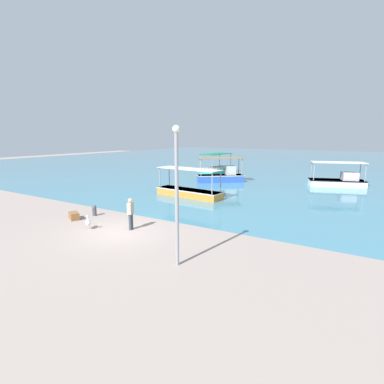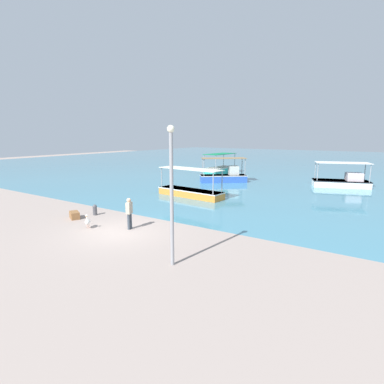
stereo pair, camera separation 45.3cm
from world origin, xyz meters
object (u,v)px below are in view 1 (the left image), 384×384
at_px(cargo_crate, 74,216).
at_px(fisherman_standing, 131,213).
at_px(mooring_bollard, 94,210).
at_px(fishing_boat_near_right, 222,176).
at_px(fishing_boat_far_left, 216,169).
at_px(lamp_post, 177,189).
at_px(fishing_boat_center, 339,181).
at_px(pelican, 88,222).
at_px(fishing_boat_outer, 189,191).

bearing_deg(cargo_crate, fisherman_standing, 4.71).
bearing_deg(mooring_bollard, fishing_boat_near_right, 87.68).
relative_size(fishing_boat_near_right, fishing_boat_far_left, 0.91).
height_order(lamp_post, fisherman_standing, lamp_post).
bearing_deg(mooring_bollard, fishing_boat_center, 59.62).
bearing_deg(cargo_crate, fishing_boat_center, 60.28).
height_order(pelican, mooring_bollard, pelican).
height_order(fishing_boat_center, lamp_post, lamp_post).
height_order(mooring_bollard, cargo_crate, mooring_bollard).
bearing_deg(pelican, fishing_boat_outer, 90.03).
height_order(fishing_boat_outer, fishing_boat_near_right, fishing_boat_near_right).
distance_m(fishing_boat_center, fishing_boat_near_right, 11.53).
bearing_deg(fishing_boat_far_left, pelican, -78.67).
bearing_deg(fisherman_standing, fishing_boat_center, 69.40).
xyz_separation_m(fishing_boat_center, lamp_post, (-3.19, -23.17, 2.43)).
bearing_deg(lamp_post, cargo_crate, 167.22).
relative_size(lamp_post, fisherman_standing, 3.15).
distance_m(fishing_boat_outer, pelican, 10.09).
bearing_deg(fishing_boat_center, cargo_crate, -119.72).
bearing_deg(lamp_post, fisherman_standing, 152.93).
distance_m(fishing_boat_near_right, fishing_boat_far_left, 6.90).
height_order(fishing_boat_center, cargo_crate, fishing_boat_center).
xyz_separation_m(fishing_boat_outer, pelican, (0.01, -10.08, -0.10)).
xyz_separation_m(fishing_boat_center, fisherman_standing, (-7.82, -20.80, 0.33)).
distance_m(fisherman_standing, cargo_crate, 4.33).
bearing_deg(fishing_boat_far_left, cargo_crate, -83.65).
bearing_deg(fishing_boat_center, fisherman_standing, -110.60).
distance_m(fishing_boat_far_left, lamp_post, 28.19).
bearing_deg(fishing_boat_near_right, lamp_post, -68.41).
xyz_separation_m(fisherman_standing, cargo_crate, (-4.25, -0.35, -0.70)).
bearing_deg(mooring_bollard, fishing_boat_outer, 76.94).
relative_size(fishing_boat_far_left, lamp_post, 0.99).
relative_size(fishing_boat_center, fishing_boat_far_left, 1.02).
height_order(pelican, fisherman_standing, fisherman_standing).
relative_size(fishing_boat_center, lamp_post, 1.02).
relative_size(fishing_boat_near_right, lamp_post, 0.91).
xyz_separation_m(fishing_boat_far_left, pelican, (4.89, -24.41, -0.20)).
height_order(fishing_boat_far_left, mooring_bollard, fishing_boat_far_left).
xyz_separation_m(fishing_boat_near_right, mooring_bollard, (-0.67, -16.56, -0.27)).
distance_m(fishing_boat_far_left, mooring_bollard, 22.60).
bearing_deg(fishing_boat_far_left, fishing_boat_outer, -71.17).
xyz_separation_m(fishing_boat_outer, mooring_bollard, (-1.87, -8.08, -0.11)).
bearing_deg(cargo_crate, fishing_boat_far_left, 96.35).
height_order(mooring_bollard, fisherman_standing, fisherman_standing).
bearing_deg(lamp_post, pelican, 169.61).
height_order(pelican, cargo_crate, pelican).
xyz_separation_m(fishing_boat_center, cargo_crate, (-12.07, -21.15, -0.37)).
bearing_deg(pelican, fishing_boat_center, 65.92).
distance_m(fishing_boat_center, mooring_bollard, 23.12).
relative_size(fishing_boat_center, pelican, 6.76).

